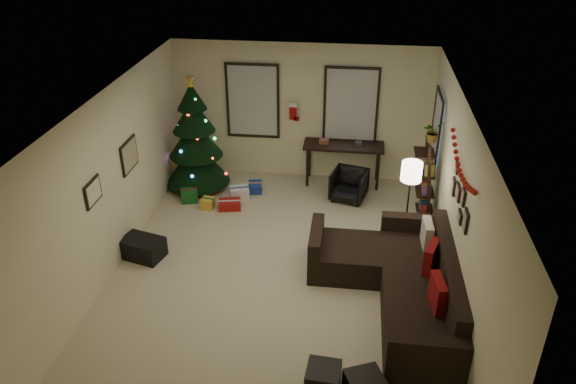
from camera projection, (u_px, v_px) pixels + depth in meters
The scene contains 27 objects.
floor at pixel (277, 277), 8.48m from camera, with size 7.00×7.00×0.00m, color #C3B794.
ceiling at pixel (274, 108), 7.19m from camera, with size 7.00×7.00×0.00m, color white.
wall_back at pixel (301, 112), 10.88m from camera, with size 5.00×5.00×0.00m, color beige.
wall_left at pixel (105, 189), 8.11m from camera, with size 7.00×7.00×0.00m, color beige.
wall_right at pixel (458, 211), 7.56m from camera, with size 7.00×7.00×0.00m, color beige.
window_back_left at pixel (253, 101), 10.86m from camera, with size 1.05×0.06×1.50m.
window_back_right at pixel (351, 105), 10.66m from camera, with size 1.05×0.06×1.50m.
window_right_wall at pixel (437, 129), 9.71m from camera, with size 0.06×0.90×1.30m.
christmas_tree at pixel (195, 142), 10.60m from camera, with size 1.24×1.24×2.30m.
presents at pixel (219, 194), 10.56m from camera, with size 1.50×1.01×0.28m.
sofa at pixel (401, 282), 7.89m from camera, with size 2.03×2.94×0.90m.
pillow_red_a at pixel (437, 295), 7.11m from camera, with size 0.12×0.45×0.45m, color maroon.
pillow_red_b at pixel (431, 258), 7.82m from camera, with size 0.12×0.44×0.44m, color maroon.
pillow_cream at pixel (427, 235), 8.35m from camera, with size 0.12×0.43×0.43m, color beige.
ottoman_near at pixel (323, 380), 6.46m from camera, with size 0.39×0.39×0.37m, color black.
desk at pixel (344, 149), 10.84m from camera, with size 1.55×0.55×0.83m.
desk_chair at pixel (349, 185), 10.47m from camera, with size 0.57×0.54×0.59m, color black.
bookshelf at pixel (426, 186), 9.41m from camera, with size 0.30×0.48×1.60m.
potted_plant at pixel (433, 129), 8.99m from camera, with size 0.39×0.34×0.44m, color #4C4C4C.
floor_lamp at pixel (411, 177), 8.62m from camera, with size 0.32×0.32×1.51m.
art_map at pixel (129, 155), 8.85m from camera, with size 0.04×0.60×0.50m.
art_abstract at pixel (93, 192), 7.68m from camera, with size 0.04×0.45×0.35m.
gallery at pixel (460, 199), 7.39m from camera, with size 0.03×1.25×0.54m.
garland at pixel (462, 165), 7.27m from camera, with size 0.08×1.90×0.30m, color #A5140C, non-canonical shape.
stocking_left at pixel (294, 111), 10.76m from camera, with size 0.20×0.05×0.36m.
stocking_right at pixel (311, 110), 10.90m from camera, with size 0.20×0.05×0.36m.
storage_bin at pixel (143, 248), 8.87m from camera, with size 0.65×0.43×0.32m, color black.
Camera 1 is at (1.02, -6.76, 5.19)m, focal length 34.88 mm.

